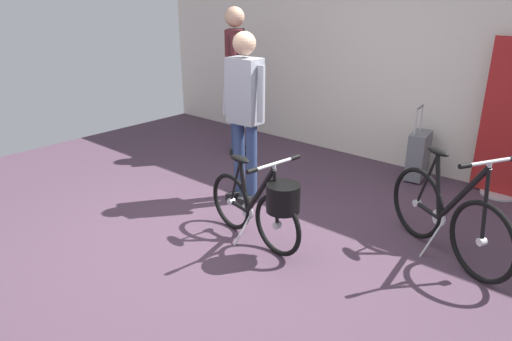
# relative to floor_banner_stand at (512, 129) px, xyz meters

# --- Properties ---
(ground_plane) EXTENTS (7.31, 7.31, 0.00)m
(ground_plane) POSITION_rel_floor_banner_stand_xyz_m (-1.51, -2.56, -0.71)
(ground_plane) COLOR #473342
(back_wall) EXTENTS (7.31, 0.10, 2.84)m
(back_wall) POSITION_rel_floor_banner_stand_xyz_m (-1.51, 0.19, 0.71)
(back_wall) COLOR silver
(back_wall) RESTS_ON ground_plane
(floor_banner_stand) EXTENTS (0.60, 0.36, 1.59)m
(floor_banner_stand) POSITION_rel_floor_banner_stand_xyz_m (0.00, 0.00, 0.00)
(floor_banner_stand) COLOR #B7B7BC
(floor_banner_stand) RESTS_ON ground_plane
(folding_bike_foreground) EXTENTS (1.10, 0.53, 0.78)m
(folding_bike_foreground) POSITION_rel_floor_banner_stand_xyz_m (-1.18, -2.41, -0.33)
(folding_bike_foreground) COLOR black
(folding_bike_foreground) RESTS_ON ground_plane
(display_bike_left) EXTENTS (1.18, 0.71, 0.92)m
(display_bike_left) POSITION_rel_floor_banner_stand_xyz_m (-0.01, -1.57, -0.36)
(display_bike_left) COLOR black
(display_bike_left) RESTS_ON ground_plane
(visitor_near_wall) EXTENTS (0.38, 0.44, 1.82)m
(visitor_near_wall) POSITION_rel_floor_banner_stand_xyz_m (-3.01, -0.79, 0.36)
(visitor_near_wall) COLOR navy
(visitor_near_wall) RESTS_ON ground_plane
(visitor_browsing) EXTENTS (0.54, 0.28, 1.65)m
(visitor_browsing) POSITION_rel_floor_banner_stand_xyz_m (-1.94, -1.80, 0.24)
(visitor_browsing) COLOR navy
(visitor_browsing) RESTS_ON ground_plane
(rolling_suitcase) EXTENTS (0.23, 0.38, 0.83)m
(rolling_suitcase) POSITION_rel_floor_banner_stand_xyz_m (-0.84, -0.14, -0.43)
(rolling_suitcase) COLOR slate
(rolling_suitcase) RESTS_ON ground_plane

